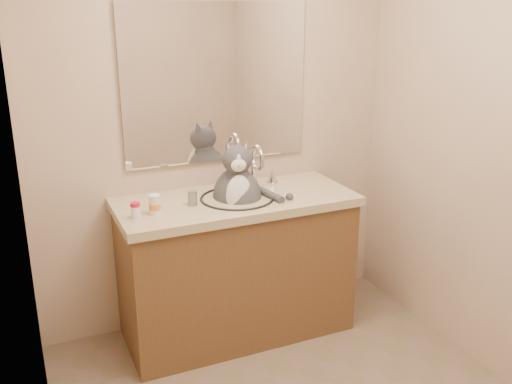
% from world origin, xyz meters
% --- Properties ---
extents(room, '(2.22, 2.52, 2.42)m').
position_xyz_m(room, '(0.00, 0.00, 1.20)').
color(room, '#7E6657').
rests_on(room, ground).
extents(vanity, '(1.34, 0.59, 1.12)m').
position_xyz_m(vanity, '(0.00, 0.96, 0.44)').
color(vanity, brown).
rests_on(vanity, ground).
extents(mirror, '(1.10, 0.02, 0.90)m').
position_xyz_m(mirror, '(0.00, 1.24, 1.45)').
color(mirror, white).
rests_on(mirror, room).
extents(shower_curtain, '(0.02, 1.30, 1.93)m').
position_xyz_m(shower_curtain, '(-1.05, 0.10, 1.03)').
color(shower_curtain, beige).
rests_on(shower_curtain, ground).
extents(cat, '(0.37, 0.39, 0.55)m').
position_xyz_m(cat, '(0.01, 0.97, 0.87)').
color(cat, '#414045').
rests_on(cat, vanity).
extents(pill_bottle_redcap, '(0.06, 0.06, 0.08)m').
position_xyz_m(pill_bottle_redcap, '(-0.58, 0.87, 0.89)').
color(pill_bottle_redcap, white).
rests_on(pill_bottle_redcap, vanity).
extents(pill_bottle_orange, '(0.07, 0.07, 0.10)m').
position_xyz_m(pill_bottle_orange, '(-0.48, 0.89, 0.90)').
color(pill_bottle_orange, white).
rests_on(pill_bottle_orange, vanity).
extents(grey_canister, '(0.05, 0.05, 0.08)m').
position_xyz_m(grey_canister, '(-0.26, 0.94, 0.89)').
color(grey_canister, gray).
rests_on(grey_canister, vanity).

